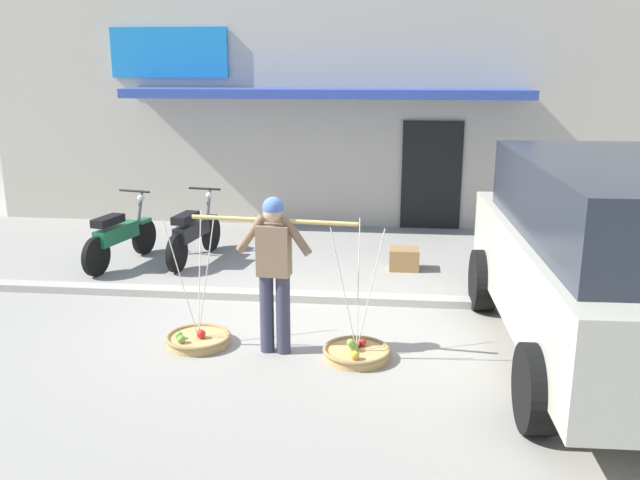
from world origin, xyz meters
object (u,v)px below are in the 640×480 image
object	(u,v)px
motorcycle_nearest_shop	(119,236)
fruit_vendor	(274,264)
fruit_basket_right_side	(198,339)
wooden_crate	(404,259)
fruit_basket_left_side	(356,352)
motorcycle_second_in_row	(193,233)
parked_truck	(607,257)

from	to	relation	value
motorcycle_nearest_shop	fruit_vendor	bearing A→B (deg)	-45.02
fruit_basket_right_side	wooden_crate	size ratio (longest dim) A/B	3.30
wooden_crate	fruit_basket_left_side	bearing A→B (deg)	-99.32
motorcycle_second_in_row	parked_truck	world-z (taller)	parked_truck
motorcycle_second_in_row	parked_truck	size ratio (longest dim) A/B	0.37
fruit_basket_left_side	fruit_basket_right_side	world-z (taller)	same
fruit_basket_right_side	wooden_crate	bearing A→B (deg)	53.43
motorcycle_nearest_shop	motorcycle_second_in_row	xyz separation A→B (m)	(1.07, 0.31, 0.00)
motorcycle_second_in_row	wooden_crate	bearing A→B (deg)	-1.33
motorcycle_nearest_shop	parked_truck	size ratio (longest dim) A/B	0.37
motorcycle_second_in_row	wooden_crate	xyz separation A→B (m)	(3.26, -0.08, -0.29)
wooden_crate	fruit_vendor	bearing A→B (deg)	-114.00
fruit_vendor	motorcycle_second_in_row	bearing A→B (deg)	119.79
fruit_vendor	fruit_basket_right_side	size ratio (longest dim) A/B	1.21
fruit_basket_left_side	motorcycle_nearest_shop	bearing A→B (deg)	141.62
motorcycle_nearest_shop	wooden_crate	xyz separation A→B (m)	(4.33, 0.24, -0.29)
parked_truck	wooden_crate	distance (m)	3.75
parked_truck	wooden_crate	size ratio (longest dim) A/B	11.04
fruit_basket_left_side	fruit_basket_right_side	distance (m)	1.76
motorcycle_second_in_row	wooden_crate	distance (m)	3.28
fruit_basket_right_side	motorcycle_second_in_row	world-z (taller)	fruit_basket_right_side
motorcycle_nearest_shop	fruit_basket_left_side	bearing A→B (deg)	-38.38
fruit_basket_right_side	parked_truck	size ratio (longest dim) A/B	0.30
fruit_basket_left_side	motorcycle_nearest_shop	world-z (taller)	fruit_basket_left_side
motorcycle_nearest_shop	wooden_crate	bearing A→B (deg)	3.13
motorcycle_nearest_shop	parked_truck	xyz separation A→B (m)	(6.28, -2.82, 0.68)
motorcycle_nearest_shop	wooden_crate	distance (m)	4.35
fruit_vendor	parked_truck	distance (m)	3.36
fruit_basket_left_side	wooden_crate	bearing A→B (deg)	80.68
fruit_basket_right_side	parked_truck	bearing A→B (deg)	0.38
fruit_vendor	motorcycle_nearest_shop	bearing A→B (deg)	134.98
motorcycle_second_in_row	wooden_crate	world-z (taller)	motorcycle_second_in_row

